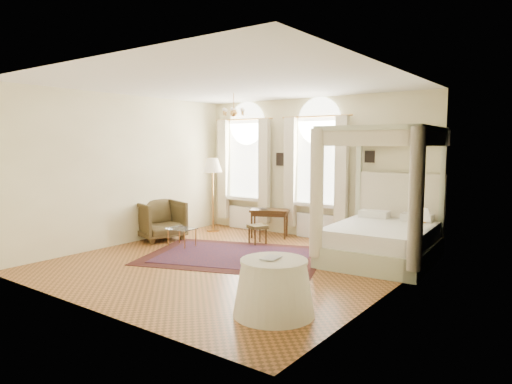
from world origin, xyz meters
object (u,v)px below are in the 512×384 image
(writing_desk, at_px, (269,213))
(floor_lamp, at_px, (213,169))
(coffee_table, at_px, (182,230))
(stool, at_px, (258,228))
(armchair, at_px, (160,220))
(side_table, at_px, (274,287))
(canopy_bed, at_px, (381,232))
(nightstand, at_px, (421,243))

(writing_desk, xyz_separation_m, floor_lamp, (-1.61, -0.21, 1.02))
(coffee_table, bearing_deg, writing_desk, 62.76)
(writing_desk, relative_size, floor_lamp, 0.54)
(coffee_table, height_order, floor_lamp, floor_lamp)
(coffee_table, xyz_separation_m, floor_lamp, (-0.62, 1.71, 1.23))
(stool, relative_size, armchair, 0.49)
(stool, distance_m, armchair, 2.33)
(stool, height_order, armchair, armchair)
(armchair, height_order, floor_lamp, floor_lamp)
(armchair, distance_m, side_table, 5.34)
(coffee_table, bearing_deg, armchair, 167.19)
(coffee_table, relative_size, floor_lamp, 0.32)
(side_table, bearing_deg, canopy_bed, 87.84)
(canopy_bed, distance_m, side_table, 3.43)
(writing_desk, distance_m, armchair, 2.57)
(nightstand, height_order, floor_lamp, floor_lamp)
(armchair, bearing_deg, stool, -48.59)
(canopy_bed, distance_m, writing_desk, 3.07)
(writing_desk, bearing_deg, side_table, -54.65)
(canopy_bed, height_order, coffee_table, canopy_bed)
(writing_desk, height_order, side_table, side_table)
(canopy_bed, xyz_separation_m, side_table, (-0.13, -3.42, -0.22))
(nightstand, relative_size, armchair, 0.54)
(stool, bearing_deg, armchair, -155.49)
(side_table, bearing_deg, writing_desk, 125.35)
(coffee_table, xyz_separation_m, side_table, (3.87, -2.13, -0.00))
(canopy_bed, height_order, writing_desk, canopy_bed)
(writing_desk, bearing_deg, coffee_table, -117.24)
(canopy_bed, distance_m, armchair, 5.04)
(canopy_bed, relative_size, side_table, 2.36)
(canopy_bed, height_order, floor_lamp, canopy_bed)
(canopy_bed, xyz_separation_m, nightstand, (0.48, 0.87, -0.31))
(floor_lamp, bearing_deg, stool, -16.57)
(coffee_table, distance_m, side_table, 4.42)
(nightstand, bearing_deg, stool, -163.36)
(canopy_bed, height_order, stool, canopy_bed)
(armchair, xyz_separation_m, side_table, (4.79, -2.34, -0.09))
(writing_desk, height_order, coffee_table, writing_desk)
(writing_desk, distance_m, floor_lamp, 1.91)
(stool, relative_size, side_table, 0.45)
(side_table, bearing_deg, stool, 129.01)
(armchair, bearing_deg, nightstand, -53.29)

